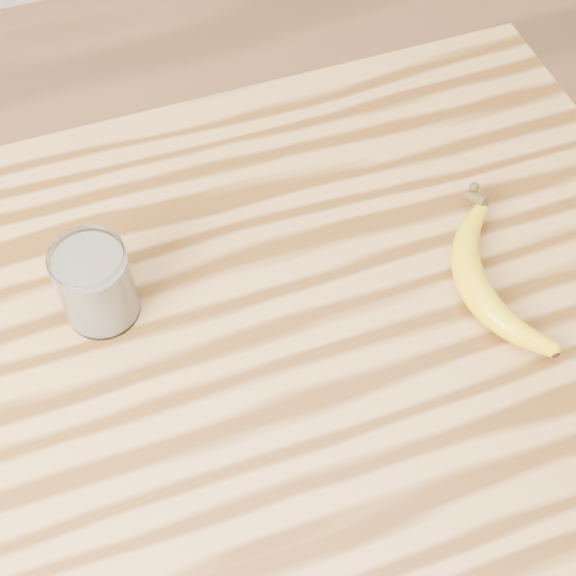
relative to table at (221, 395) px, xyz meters
name	(u,v)px	position (x,y,z in m)	size (l,w,h in m)	color
room	(163,19)	(0.00, 0.00, 0.58)	(4.04, 4.04, 2.70)	#8C5E3A
table	(221,395)	(0.00, 0.00, 0.00)	(1.20, 0.80, 0.90)	#AE7E45
smoothie_glass	(96,285)	(-0.11, 0.09, 0.18)	(0.09, 0.09, 0.11)	white
banana	(472,286)	(0.31, -0.04, 0.15)	(0.11, 0.31, 0.04)	gold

